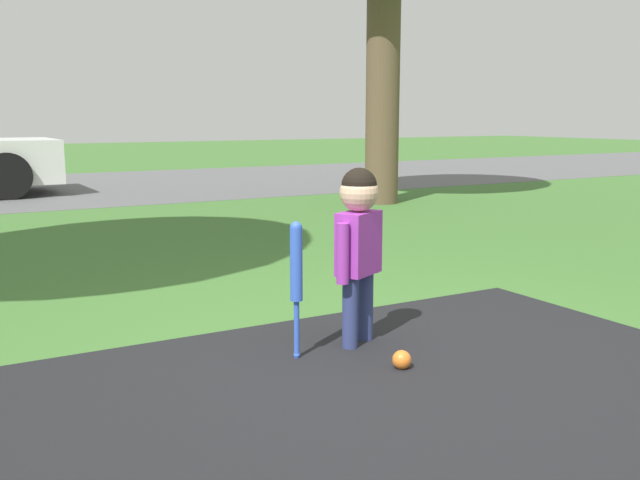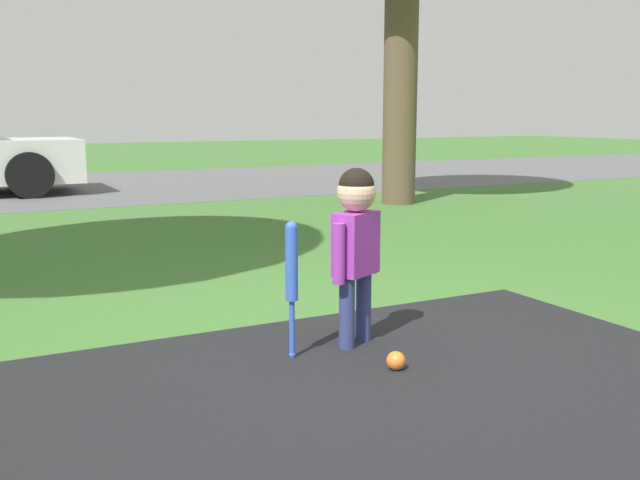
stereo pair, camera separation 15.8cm
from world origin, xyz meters
The scene contains 5 objects.
ground_plane centered at (0.00, 0.00, 0.00)m, with size 60.00×60.00×0.00m, color #3D6B2D.
street_strip centered at (0.00, 9.83, 0.00)m, with size 40.00×6.00×0.01m.
child centered at (0.20, 0.45, 0.60)m, with size 0.34×0.24×0.93m.
baseball_bat centered at (-0.18, 0.41, 0.45)m, with size 0.06×0.06×0.69m.
sports_ball centered at (0.18, 0.03, 0.05)m, with size 0.09×0.09×0.09m.
Camera 2 is at (-1.61, -2.66, 1.18)m, focal length 40.00 mm.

